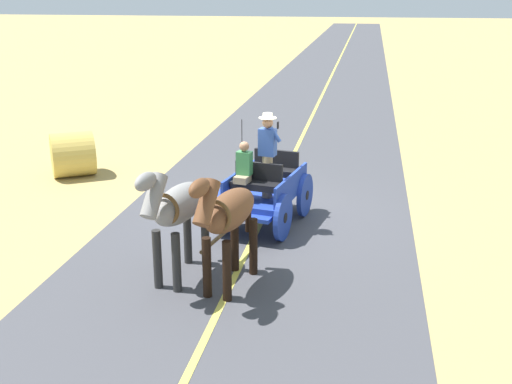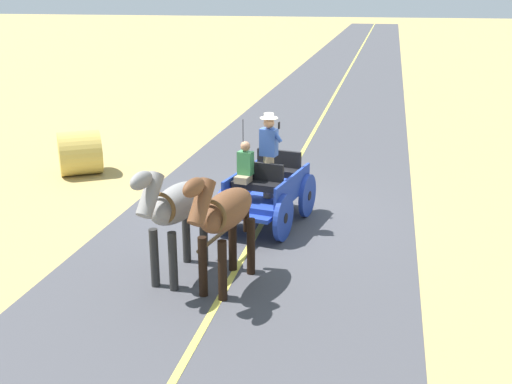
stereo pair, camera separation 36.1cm
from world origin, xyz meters
name	(u,v)px [view 2 (the right image)]	position (x,y,z in m)	size (l,w,h in m)	color
ground_plane	(267,215)	(0.00, 0.00, 0.00)	(200.00, 200.00, 0.00)	tan
road_surface	(267,215)	(0.00, 0.00, 0.00)	(6.50, 160.00, 0.01)	#424247
road_centre_stripe	(267,215)	(0.00, 0.00, 0.01)	(0.12, 160.00, 0.00)	#DBCC4C
horse_drawn_carriage	(266,189)	(-0.09, 0.57, 0.82)	(1.84, 4.51, 2.50)	#1E3899
horse_near_side	(224,215)	(0.02, 3.63, 1.32)	(0.89, 2.15, 2.21)	brown
horse_off_side	(175,207)	(0.93, 3.46, 1.32)	(0.86, 2.15, 2.21)	gray
hay_bale	(80,153)	(5.62, -2.14, 0.60)	(1.20, 1.20, 1.10)	gold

